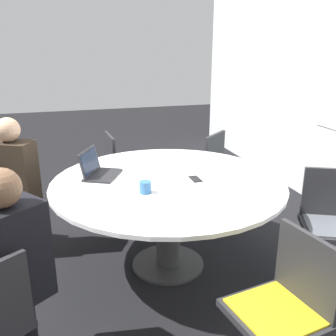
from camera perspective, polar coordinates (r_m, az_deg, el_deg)
ground_plane at (r=3.24m, az=0.00°, el=-14.49°), size 16.00×16.00×0.00m
conference_table at (r=2.94m, az=0.00°, el=-4.22°), size 1.80×1.80×0.75m
chair_2 at (r=2.13m, az=17.45°, el=-18.63°), size 0.50×0.49×0.85m
chair_3 at (r=3.14m, az=23.68°, el=-6.78°), size 0.57×0.58×0.85m
chair_4 at (r=4.06m, az=8.72°, el=0.22°), size 0.61×0.61×0.85m
chair_5 at (r=4.10m, az=-6.96°, el=0.48°), size 0.47×0.45×0.85m
person_0 at (r=3.41m, az=-22.29°, el=-1.10°), size 0.36×0.42×1.20m
person_1 at (r=2.15m, az=-22.94°, el=-12.69°), size 0.39×0.42×1.20m
laptop at (r=3.03m, az=-10.71°, el=-0.22°), size 0.41×0.37×0.21m
coffee_cup at (r=2.65m, az=-3.49°, el=-2.94°), size 0.08×0.08×0.09m
cell_phone at (r=2.92m, az=4.19°, el=-1.68°), size 0.14×0.07×0.01m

